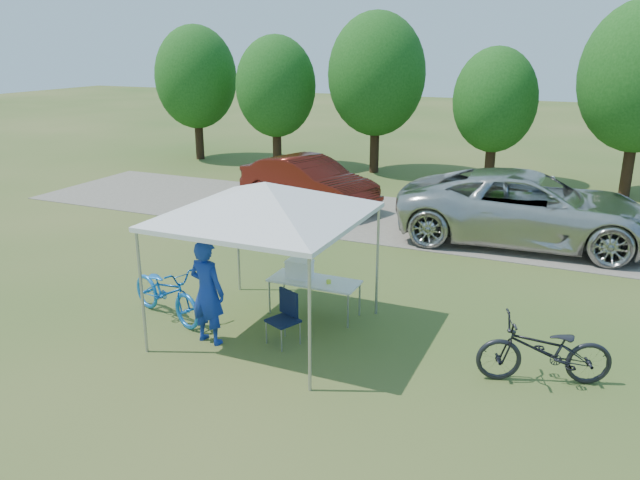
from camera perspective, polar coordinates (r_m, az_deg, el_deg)
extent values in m
plane|color=#2D5119|center=(11.31, -4.68, -8.32)|extent=(100.00, 100.00, 0.00)
cube|color=gray|center=(18.27, 7.33, 1.86)|extent=(24.00, 5.00, 0.02)
cylinder|color=#A5A5AA|center=(10.54, -15.97, -4.72)|extent=(0.05, 0.05, 2.10)
cylinder|color=#A5A5AA|center=(9.03, -0.96, -7.87)|extent=(0.05, 0.05, 2.10)
cylinder|color=#A5A5AA|center=(12.83, -7.51, -0.16)|extent=(0.05, 0.05, 2.10)
cylinder|color=#A5A5AA|center=(11.61, 5.27, -2.00)|extent=(0.05, 0.05, 2.10)
cube|color=silver|center=(10.55, -4.97, 2.19)|extent=(3.15, 3.15, 0.08)
pyramid|color=silver|center=(10.41, -5.06, 5.32)|extent=(4.53, 4.53, 0.55)
cylinder|color=#382314|center=(28.18, -10.97, 9.19)|extent=(0.36, 0.36, 1.89)
ellipsoid|color=#144711|center=(27.93, -11.29, 14.40)|extent=(3.46, 3.46, 4.32)
cylinder|color=#382314|center=(25.87, -3.94, 8.58)|extent=(0.36, 0.36, 1.75)
ellipsoid|color=#144711|center=(25.60, -4.06, 13.83)|extent=(3.20, 3.20, 4.00)
cylinder|color=#382314|center=(24.82, 5.00, 8.50)|extent=(0.36, 0.36, 2.03)
ellipsoid|color=#144711|center=(24.54, 5.18, 14.86)|extent=(3.71, 3.71, 4.64)
cylinder|color=#382314|center=(23.61, 15.27, 6.95)|extent=(0.36, 0.36, 1.61)
ellipsoid|color=#144711|center=(23.33, 15.71, 12.23)|extent=(2.94, 2.94, 3.68)
cylinder|color=#382314|center=(23.04, 26.34, 6.12)|extent=(0.36, 0.36, 2.10)
cube|color=white|center=(11.68, -0.53, -3.76)|extent=(1.69, 0.70, 0.04)
cylinder|color=#A5A5AA|center=(11.89, -4.64, -5.23)|extent=(0.04, 0.04, 0.66)
cylinder|color=#A5A5AA|center=(11.27, 2.57, -6.52)|extent=(0.04, 0.04, 0.66)
cylinder|color=#A5A5AA|center=(12.38, -3.32, -4.24)|extent=(0.04, 0.04, 0.66)
cylinder|color=#A5A5AA|center=(11.79, 3.64, -5.42)|extent=(0.04, 0.04, 0.66)
cube|color=black|center=(10.67, -3.41, -7.39)|extent=(0.61, 0.61, 0.04)
cube|color=black|center=(10.75, -2.88, -5.74)|extent=(0.44, 0.22, 0.46)
cylinder|color=#A5A5AA|center=(10.69, -4.88, -8.70)|extent=(0.02, 0.02, 0.41)
cylinder|color=#A5A5AA|center=(10.52, -2.90, -9.13)|extent=(0.02, 0.02, 0.41)
cylinder|color=#A5A5AA|center=(11.02, -3.85, -7.85)|extent=(0.02, 0.02, 0.41)
cylinder|color=#A5A5AA|center=(10.85, -1.92, -8.24)|extent=(0.02, 0.02, 0.41)
cube|color=white|center=(11.74, -1.89, -2.76)|extent=(0.46, 0.31, 0.31)
cube|color=white|center=(11.68, -1.89, -1.96)|extent=(0.48, 0.33, 0.04)
cylinder|color=#D3F038|center=(11.50, 0.80, -3.84)|extent=(0.09, 0.09, 0.07)
imported|color=#132F9A|center=(10.71, -10.28, -4.70)|extent=(0.72, 0.52, 1.84)
imported|color=blue|center=(11.93, -13.88, -4.59)|extent=(2.13, 1.34, 1.06)
imported|color=black|center=(10.07, 19.86, -9.50)|extent=(2.12, 1.31, 1.05)
imported|color=beige|center=(16.67, 18.56, 2.79)|extent=(6.69, 3.40, 1.81)
imported|color=#4F140D|center=(19.44, -1.08, 5.33)|extent=(4.95, 3.02, 1.54)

